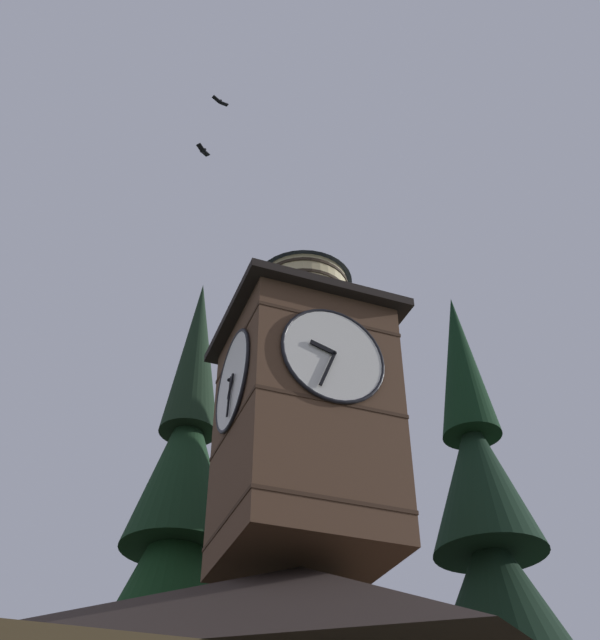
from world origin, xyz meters
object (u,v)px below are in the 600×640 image
(clock_tower, at_px, (304,404))
(pine_tree_behind, at_px, (169,622))
(flying_bird_low, at_px, (220,102))
(flying_bird_high, at_px, (203,150))

(clock_tower, bearing_deg, pine_tree_behind, -77.81)
(pine_tree_behind, distance_m, flying_bird_low, 16.95)
(pine_tree_behind, relative_size, flying_bird_low, 34.58)
(clock_tower, relative_size, flying_bird_high, 16.72)
(flying_bird_high, xyz_separation_m, flying_bird_low, (-0.03, 2.03, 0.29))
(clock_tower, xyz_separation_m, flying_bird_low, (3.19, 0.38, 11.18))
(pine_tree_behind, bearing_deg, flying_bird_high, 73.83)
(clock_tower, distance_m, flying_bird_high, 11.47)
(clock_tower, height_order, flying_bird_high, flying_bird_high)
(flying_bird_high, height_order, flying_bird_low, flying_bird_low)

